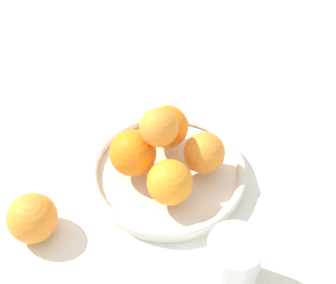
{
  "coord_description": "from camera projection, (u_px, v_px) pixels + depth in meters",
  "views": [
    {
      "loc": [
        0.33,
        0.42,
        0.65
      ],
      "look_at": [
        0.0,
        0.0,
        0.09
      ],
      "focal_mm": 50.0,
      "sensor_mm": 36.0,
      "label": 1
    }
  ],
  "objects": [
    {
      "name": "stray_orange",
      "position": [
        32.0,
        218.0,
        0.73
      ],
      "size": [
        0.08,
        0.08,
        0.08
      ],
      "primitive_type": "sphere",
      "color": "orange",
      "rests_on": "ground_plane"
    },
    {
      "name": "ground_plane",
      "position": [
        168.0,
        178.0,
        0.84
      ],
      "size": [
        4.0,
        4.0,
        0.0
      ],
      "primitive_type": "plane",
      "color": "silver"
    },
    {
      "name": "fruit_bowl",
      "position": [
        168.0,
        173.0,
        0.83
      ],
      "size": [
        0.28,
        0.28,
        0.03
      ],
      "color": "silver",
      "rests_on": "ground_plane"
    },
    {
      "name": "drinking_glass",
      "position": [
        233.0,
        263.0,
        0.67
      ],
      "size": [
        0.08,
        0.08,
        0.1
      ],
      "primitive_type": "cylinder",
      "color": "white",
      "rests_on": "ground_plane"
    },
    {
      "name": "orange_pile",
      "position": [
        165.0,
        149.0,
        0.78
      ],
      "size": [
        0.17,
        0.18,
        0.13
      ],
      "color": "orange",
      "rests_on": "fruit_bowl"
    }
  ]
}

